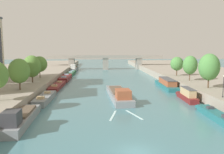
# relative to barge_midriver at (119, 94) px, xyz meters

# --- Properties ---
(ground_plane) EXTENTS (400.00, 400.00, 0.00)m
(ground_plane) POSITION_rel_barge_midriver_xyz_m (-0.56, -27.41, -0.95)
(ground_plane) COLOR teal
(quay_left) EXTENTS (36.00, 170.00, 2.27)m
(quay_left) POSITION_rel_barge_midriver_xyz_m (-35.89, 27.59, 0.18)
(quay_left) COLOR gray
(quay_left) RESTS_ON ground
(quay_right) EXTENTS (36.00, 170.00, 2.27)m
(quay_right) POSITION_rel_barge_midriver_xyz_m (34.77, 27.59, 0.18)
(quay_right) COLOR gray
(quay_right) RESTS_ON ground
(barge_midriver) EXTENTS (4.86, 20.12, 3.06)m
(barge_midriver) POSITION_rel_barge_midriver_xyz_m (0.00, 0.00, 0.00)
(barge_midriver) COLOR gray
(barge_midriver) RESTS_ON ground
(wake_behind_barge) EXTENTS (5.59, 6.05, 0.03)m
(wake_behind_barge) POSITION_rel_barge_midriver_xyz_m (-0.38, -13.18, -0.94)
(wake_behind_barge) COLOR silver
(wake_behind_barge) RESTS_ON ground
(moored_boat_left_lone) EXTENTS (3.31, 14.67, 3.25)m
(moored_boat_left_lone) POSITION_rel_barge_midriver_xyz_m (-16.20, -17.09, 0.03)
(moored_boat_left_lone) COLOR gray
(moored_boat_left_lone) RESTS_ON ground
(moored_boat_left_end) EXTENTS (2.82, 12.72, 2.40)m
(moored_boat_left_end) POSITION_rel_barge_midriver_xyz_m (-16.01, -1.87, -0.27)
(moored_boat_left_end) COLOR gray
(moored_boat_left_end) RESTS_ON ground
(moored_boat_left_gap_after) EXTENTS (2.96, 15.95, 2.11)m
(moored_boat_left_gap_after) POSITION_rel_barge_midriver_xyz_m (-16.22, 15.48, -0.43)
(moored_boat_left_gap_after) COLOR maroon
(moored_boat_left_gap_after) RESTS_ON ground
(moored_boat_left_upstream) EXTENTS (3.20, 15.79, 2.43)m
(moored_boat_left_upstream) POSITION_rel_barge_midriver_xyz_m (-16.15, 31.95, -0.27)
(moored_boat_left_upstream) COLOR maroon
(moored_boat_left_upstream) RESTS_ON ground
(moored_boat_left_midway) EXTENTS (2.68, 13.43, 2.20)m
(moored_boat_left_midway) POSITION_rel_barge_midriver_xyz_m (-15.81, 48.96, -0.38)
(moored_boat_left_midway) COLOR #235633
(moored_boat_left_midway) RESTS_ON ground
(moored_boat_left_downstream) EXTENTS (2.89, 16.31, 3.33)m
(moored_boat_left_downstream) POSITION_rel_barge_midriver_xyz_m (-16.28, 64.66, 0.06)
(moored_boat_left_downstream) COLOR gray
(moored_boat_left_downstream) RESTS_ON ground
(moored_boat_right_far) EXTENTS (2.30, 11.64, 2.18)m
(moored_boat_right_far) POSITION_rel_barge_midriver_xyz_m (14.33, -16.02, -0.38)
(moored_boat_right_far) COLOR #23666B
(moored_boat_right_far) RESTS_ON ground
(moored_boat_right_gap_after) EXTENTS (2.25, 10.07, 2.76)m
(moored_boat_right_gap_after) POSITION_rel_barge_midriver_xyz_m (14.65, -2.78, 0.19)
(moored_boat_right_gap_after) COLOR maroon
(moored_boat_right_gap_after) RESTS_ON ground
(moored_boat_right_upstream) EXTENTS (3.63, 16.91, 2.66)m
(moored_boat_right_upstream) POSITION_rel_barge_midriver_xyz_m (14.93, 13.28, 0.16)
(moored_boat_right_upstream) COLOR #23666B
(moored_boat_right_upstream) RESTS_ON ground
(tree_left_by_lamp) EXTENTS (4.50, 4.50, 6.80)m
(tree_left_by_lamp) POSITION_rel_barge_midriver_xyz_m (-21.55, -0.51, 5.46)
(tree_left_by_lamp) COLOR brown
(tree_left_by_lamp) RESTS_ON quay_left
(tree_left_end_of_row) EXTENTS (4.61, 4.61, 7.10)m
(tree_left_end_of_row) POSITION_rel_barge_midriver_xyz_m (-21.83, 10.49, 5.56)
(tree_left_end_of_row) COLOR brown
(tree_left_end_of_row) RESTS_ON quay_left
(tree_left_distant) EXTENTS (4.53, 4.53, 6.51)m
(tree_left_distant) POSITION_rel_barge_midriver_xyz_m (-22.06, 19.59, 5.46)
(tree_left_distant) COLOR brown
(tree_left_distant) RESTS_ON quay_left
(tree_right_third) EXTENTS (4.66, 4.66, 7.79)m
(tree_right_third) POSITION_rel_barge_midriver_xyz_m (20.31, -0.59, 6.08)
(tree_right_third) COLOR brown
(tree_right_third) RESTS_ON quay_right
(tree_right_distant) EXTENTS (3.97, 3.97, 6.88)m
(tree_right_distant) POSITION_rel_barge_midriver_xyz_m (20.70, 11.26, 5.63)
(tree_right_distant) COLOR brown
(tree_right_distant) RESTS_ON quay_right
(tree_right_far) EXTENTS (4.14, 4.14, 6.10)m
(tree_right_far) POSITION_rel_barge_midriver_xyz_m (20.87, 22.45, 5.21)
(tree_right_far) COLOR brown
(tree_right_far) RESTS_ON quay_right
(lamppost_right_bank) EXTENTS (0.28, 0.28, 4.09)m
(lamppost_right_bank) POSITION_rel_barge_midriver_xyz_m (18.31, -10.54, 3.58)
(lamppost_right_bank) COLOR black
(lamppost_right_bank) RESTS_ON quay_right
(bridge_far) EXTENTS (58.67, 4.40, 7.31)m
(bridge_far) POSITION_rel_barge_midriver_xyz_m (-0.56, 69.23, 3.67)
(bridge_far) COLOR gray
(bridge_far) RESTS_ON ground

